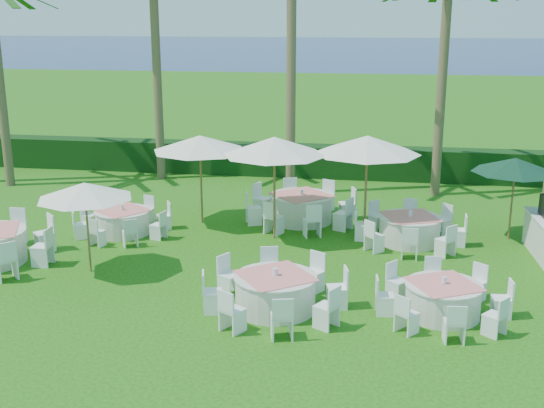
{
  "coord_description": "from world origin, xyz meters",
  "views": [
    {
      "loc": [
        3.33,
        -13.74,
        6.08
      ],
      "look_at": [
        0.58,
        3.15,
        1.3
      ],
      "focal_mm": 45.0,
      "sensor_mm": 36.0,
      "label": 1
    }
  ],
  "objects": [
    {
      "name": "palm_c",
      "position": [
        0.23,
        9.27,
        5.53
      ],
      "size": [
        4.3,
        4.33,
        10.12
      ],
      "color": "brown",
      "rests_on": "ground"
    },
    {
      "name": "hedge",
      "position": [
        0.0,
        12.0,
        0.6
      ],
      "size": [
        34.0,
        1.0,
        1.2
      ],
      "primitive_type": "cube",
      "color": "black",
      "rests_on": "ground"
    },
    {
      "name": "umbrella_b",
      "position": [
        0.47,
        4.23,
        2.63
      ],
      "size": [
        2.86,
        2.86,
        2.88
      ],
      "color": "brown",
      "rests_on": "ground"
    },
    {
      "name": "ocean",
      "position": [
        0.0,
        102.0,
        0.0
      ],
      "size": [
        260.0,
        260.0,
        0.0
      ],
      "primitive_type": "plane",
      "color": "#081050",
      "rests_on": "ground"
    },
    {
      "name": "banquet_table_b",
      "position": [
        1.24,
        -0.51,
        0.41
      ],
      "size": [
        3.07,
        3.07,
        0.94
      ],
      "color": "beige",
      "rests_on": "ground"
    },
    {
      "name": "banquet_table_f",
      "position": [
        4.2,
        4.44,
        0.4
      ],
      "size": [
        3.0,
        3.0,
        0.91
      ],
      "color": "beige",
      "rests_on": "ground"
    },
    {
      "name": "umbrella_a",
      "position": [
        -3.57,
        0.97,
        2.04
      ],
      "size": [
        2.29,
        2.29,
        2.24
      ],
      "color": "brown",
      "rests_on": "ground"
    },
    {
      "name": "umbrella_green",
      "position": [
        6.96,
        5.2,
        2.11
      ],
      "size": [
        2.35,
        2.35,
        2.32
      ],
      "color": "brown",
      "rests_on": "ground"
    },
    {
      "name": "ground",
      "position": [
        0.0,
        0.0,
        0.0
      ],
      "size": [
        120.0,
        120.0,
        0.0
      ],
      "primitive_type": "plane",
      "color": "#1B500D",
      "rests_on": "ground"
    },
    {
      "name": "umbrella_c",
      "position": [
        -1.91,
        5.32,
        2.43
      ],
      "size": [
        2.82,
        2.82,
        2.67
      ],
      "color": "brown",
      "rests_on": "ground"
    },
    {
      "name": "palm_b",
      "position": [
        -4.96,
        10.72,
        4.6
      ],
      "size": [
        4.18,
        4.39,
        8.31
      ],
      "color": "brown",
      "rests_on": "ground"
    },
    {
      "name": "banquet_table_c",
      "position": [
        4.73,
        -0.23,
        0.37
      ],
      "size": [
        2.8,
        2.8,
        0.86
      ],
      "color": "beige",
      "rests_on": "ground"
    },
    {
      "name": "banquet_table_e",
      "position": [
        1.01,
        5.94,
        0.44
      ],
      "size": [
        3.3,
        3.3,
        1.01
      ],
      "color": "beige",
      "rests_on": "ground"
    },
    {
      "name": "umbrella_d",
      "position": [
        2.95,
        4.85,
        2.63
      ],
      "size": [
        2.95,
        2.95,
        2.88
      ],
      "color": "brown",
      "rests_on": "ground"
    },
    {
      "name": "banquet_table_d",
      "position": [
        -3.88,
        3.96,
        0.37
      ],
      "size": [
        2.75,
        2.75,
        0.85
      ],
      "color": "beige",
      "rests_on": "ground"
    },
    {
      "name": "palm_d",
      "position": [
        5.24,
        9.86,
        4.18
      ],
      "size": [
        4.22,
        4.38,
        7.48
      ],
      "color": "brown",
      "rests_on": "ground"
    }
  ]
}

